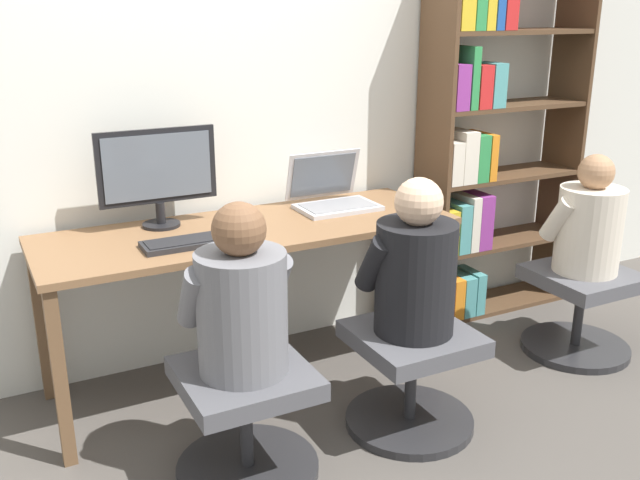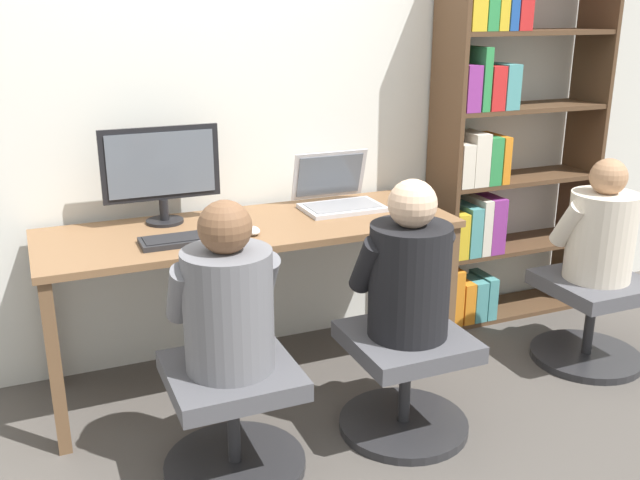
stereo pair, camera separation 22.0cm
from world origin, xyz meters
name	(u,v)px [view 1 (the left image)]	position (x,y,z in m)	size (l,w,h in m)	color
ground_plane	(282,411)	(0.00, 0.00, 0.00)	(14.00, 14.00, 0.00)	#4C4742
wall_back	(215,90)	(0.00, 0.69, 1.30)	(10.00, 0.05, 2.60)	silver
desk	(250,244)	(0.00, 0.31, 0.67)	(1.82, 0.63, 0.75)	brown
desktop_monitor	(158,173)	(-0.34, 0.50, 0.99)	(0.51, 0.16, 0.43)	black
laptop	(333,196)	(0.48, 0.43, 0.80)	(0.38, 0.31, 0.26)	#B7B7BC
keyboard	(191,242)	(-0.30, 0.19, 0.76)	(0.39, 0.15, 0.03)	#232326
computer_mouse_by_keyboard	(254,232)	(-0.03, 0.18, 0.77)	(0.06, 0.09, 0.03)	silver
office_chair_left	(246,416)	(-0.29, -0.33, 0.24)	(0.53, 0.53, 0.43)	#262628
office_chair_right	(411,373)	(0.43, -0.33, 0.24)	(0.53, 0.53, 0.43)	#262628
person_at_monitor	(241,302)	(-0.29, -0.32, 0.69)	(0.39, 0.32, 0.62)	slate
person_at_laptop	(415,268)	(0.43, -0.33, 0.70)	(0.39, 0.33, 0.63)	black
bookshelf	(483,145)	(1.41, 0.48, 0.96)	(0.94, 0.30, 1.93)	#513823
office_chair_side	(580,307)	(1.56, -0.16, 0.24)	(0.53, 0.53, 0.43)	#262628
person_near_shelf	(589,223)	(1.56, -0.15, 0.67)	(0.38, 0.31, 0.58)	beige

